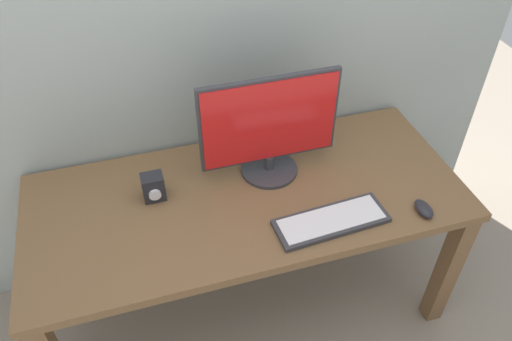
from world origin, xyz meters
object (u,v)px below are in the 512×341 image
object	(u,v)px
keyboard_primary	(331,221)
monitor	(269,127)
mouse	(424,209)
desk	(247,213)
audio_controller	(153,187)

from	to	relation	value
keyboard_primary	monitor	bearing A→B (deg)	110.38
monitor	mouse	distance (m)	0.68
desk	monitor	bearing A→B (deg)	42.52
monitor	keyboard_primary	size ratio (longest dim) A/B	1.27
mouse	keyboard_primary	bearing A→B (deg)	170.91
keyboard_primary	mouse	size ratio (longest dim) A/B	4.40
keyboard_primary	desk	bearing A→B (deg)	137.89
desk	mouse	size ratio (longest dim) A/B	17.40
monitor	audio_controller	xyz separation A→B (m)	(-0.49, -0.03, -0.17)
monitor	audio_controller	world-z (taller)	monitor
desk	keyboard_primary	distance (m)	0.38
desk	audio_controller	bearing A→B (deg)	165.79
mouse	audio_controller	size ratio (longest dim) A/B	0.89
desk	monitor	distance (m)	0.38
desk	monitor	xyz separation A→B (m)	(0.13, 0.12, 0.33)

